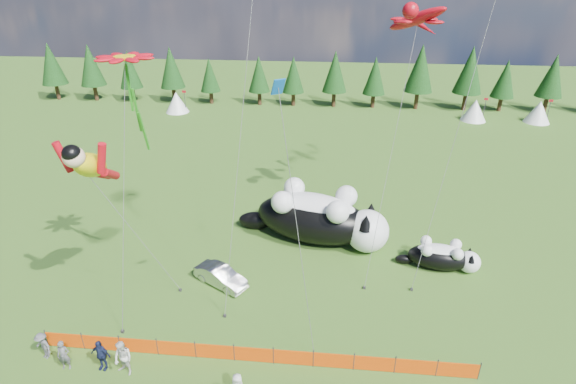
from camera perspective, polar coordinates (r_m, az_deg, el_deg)
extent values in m
plane|color=#113409|center=(26.53, -3.23, -15.99)|extent=(160.00, 160.00, 0.00)
cylinder|color=#262626|center=(27.79, -28.33, -16.01)|extent=(0.06, 0.06, 1.10)
cylinder|color=#262626|center=(26.81, -24.61, -16.80)|extent=(0.06, 0.06, 1.10)
cylinder|color=#262626|center=(25.95, -20.58, -17.58)|extent=(0.06, 0.06, 1.10)
cylinder|color=#262626|center=(25.22, -16.26, -18.31)|extent=(0.06, 0.06, 1.10)
cylinder|color=#262626|center=(24.63, -11.68, -18.98)|extent=(0.06, 0.06, 1.10)
cylinder|color=#262626|center=(24.19, -6.86, -19.56)|extent=(0.06, 0.06, 1.10)
cylinder|color=#262626|center=(23.91, -1.87, -20.02)|extent=(0.06, 0.06, 1.10)
cylinder|color=#262626|center=(23.80, 3.23, -20.34)|extent=(0.06, 0.06, 1.10)
cylinder|color=#262626|center=(23.85, 8.36, -20.52)|extent=(0.06, 0.06, 1.10)
cylinder|color=#262626|center=(24.08, 13.43, -20.54)|extent=(0.06, 0.06, 1.10)
cylinder|color=#262626|center=(24.46, 18.38, -20.42)|extent=(0.06, 0.06, 1.10)
cylinder|color=#262626|center=(25.00, 23.13, -20.18)|extent=(0.06, 0.06, 1.10)
cube|color=#E34304|center=(27.32, -26.49, -16.48)|extent=(2.00, 0.04, 0.90)
cube|color=#E34304|center=(26.40, -22.61, -17.27)|extent=(2.00, 0.04, 0.90)
cube|color=#E34304|center=(25.60, -18.44, -18.03)|extent=(2.00, 0.04, 0.90)
cube|color=#E34304|center=(24.94, -13.99, -18.74)|extent=(2.00, 0.04, 0.90)
cube|color=#E34304|center=(24.43, -9.29, -19.37)|extent=(2.00, 0.04, 0.90)
cube|color=#E34304|center=(24.07, -4.38, -19.89)|extent=(2.00, 0.04, 0.90)
cube|color=#E34304|center=(23.87, 0.67, -20.28)|extent=(2.00, 0.04, 0.90)
cube|color=#E34304|center=(23.84, 5.79, -20.53)|extent=(2.00, 0.04, 0.90)
cube|color=#E34304|center=(23.98, 10.89, -20.63)|extent=(2.00, 0.04, 0.90)
cube|color=#E34304|center=(24.28, 15.91, -20.58)|extent=(2.00, 0.04, 0.90)
cube|color=#E34304|center=(24.74, 20.76, -20.40)|extent=(2.00, 0.04, 0.90)
ellipsoid|color=black|center=(32.55, 3.19, -3.41)|extent=(9.24, 6.00, 3.40)
ellipsoid|color=white|center=(32.14, 3.22, -2.10)|extent=(6.94, 4.38, 2.08)
sphere|color=white|center=(31.89, 10.02, -4.90)|extent=(3.03, 3.03, 3.03)
sphere|color=#E45863|center=(31.75, 12.30, -5.28)|extent=(0.42, 0.42, 0.42)
ellipsoid|color=black|center=(34.47, -4.08, -3.60)|extent=(2.90, 1.95, 1.32)
cone|color=black|center=(30.51, 9.86, -3.79)|extent=(1.06, 1.06, 1.06)
cone|color=black|center=(32.08, 10.51, -2.25)|extent=(1.06, 1.06, 1.06)
sphere|color=white|center=(32.39, 7.42, -0.54)|extent=(1.59, 1.59, 1.59)
sphere|color=white|center=(30.26, 6.32, -2.52)|extent=(1.59, 1.59, 1.59)
sphere|color=white|center=(33.35, 0.79, 0.53)|extent=(1.59, 1.59, 1.59)
sphere|color=white|center=(31.29, -0.72, -1.32)|extent=(1.59, 1.59, 1.59)
ellipsoid|color=black|center=(31.59, 18.63, -7.85)|extent=(4.28, 2.40, 1.63)
ellipsoid|color=white|center=(31.37, 18.74, -7.23)|extent=(3.23, 1.73, 1.00)
sphere|color=white|center=(31.95, 22.01, -8.25)|extent=(1.45, 1.45, 1.45)
sphere|color=#E45863|center=(32.07, 23.10, -8.33)|extent=(0.20, 0.20, 0.20)
ellipsoid|color=black|center=(31.64, 14.57, -8.26)|extent=(1.34, 0.79, 0.63)
cone|color=black|center=(31.28, 22.29, -7.81)|extent=(0.51, 0.51, 0.51)
cone|color=black|center=(32.00, 22.09, -6.96)|extent=(0.51, 0.51, 0.51)
sphere|color=white|center=(31.83, 20.54, -6.26)|extent=(0.76, 0.76, 0.76)
sphere|color=white|center=(30.84, 20.76, -7.41)|extent=(0.76, 0.76, 0.76)
sphere|color=white|center=(31.57, 17.13, -5.96)|extent=(0.76, 0.76, 0.76)
sphere|color=white|center=(30.57, 17.23, -7.12)|extent=(0.76, 0.76, 0.76)
imported|color=#BABBBF|center=(28.97, -8.55, -10.53)|extent=(3.79, 2.93, 1.20)
imported|color=#4F4F54|center=(25.97, -26.60, -18.06)|extent=(0.67, 0.50, 1.68)
imported|color=silver|center=(24.50, -20.20, -19.23)|extent=(1.10, 0.88, 1.97)
imported|color=#151C3C|center=(25.20, -22.69, -18.55)|extent=(1.10, 0.68, 1.77)
imported|color=#4F4F54|center=(27.03, -28.69, -16.77)|extent=(1.14, 0.87, 1.57)
cylinder|color=#595959|center=(26.34, -18.25, -5.10)|extent=(0.03, 0.03, 9.75)
cube|color=#262626|center=(29.20, -13.52, -12.00)|extent=(0.15, 0.15, 0.16)
cylinder|color=#595959|center=(29.53, 12.97, 5.28)|extent=(0.03, 0.03, 17.70)
cube|color=#262626|center=(29.00, 9.68, -11.88)|extent=(0.15, 0.15, 0.16)
cylinder|color=#595959|center=(24.68, -20.17, -1.24)|extent=(0.03, 0.03, 14.43)
cube|color=#262626|center=(27.31, -20.26, -16.27)|extent=(0.15, 0.15, 0.16)
cube|color=#217D16|center=(24.62, -19.08, 9.72)|extent=(0.21, 0.21, 4.66)
cylinder|color=#595959|center=(24.50, -6.29, 4.54)|extent=(0.03, 0.03, 18.27)
cube|color=#262626|center=(26.91, -8.03, -15.30)|extent=(0.15, 0.15, 0.16)
cylinder|color=#595959|center=(28.32, 21.47, 9.99)|extent=(0.03, 0.03, 22.67)
cube|color=#262626|center=(29.49, 15.42, -11.83)|extent=(0.15, 0.15, 0.16)
cylinder|color=#595959|center=(20.10, 1.41, -6.36)|extent=(0.03, 0.03, 13.81)
cube|color=#262626|center=(24.36, 3.42, -20.57)|extent=(0.15, 0.15, 0.16)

